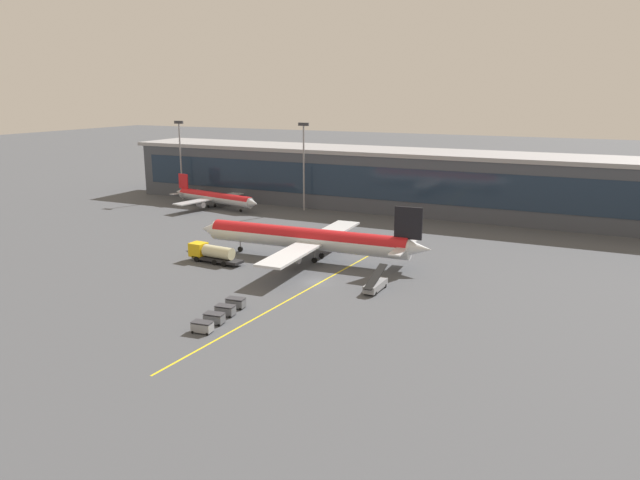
{
  "coord_description": "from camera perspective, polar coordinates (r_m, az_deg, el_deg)",
  "views": [
    {
      "loc": [
        41.17,
        -84.68,
        30.21
      ],
      "look_at": [
        -3.73,
        9.58,
        4.5
      ],
      "focal_mm": 34.04,
      "sensor_mm": 36.0,
      "label": 1
    }
  ],
  "objects": [
    {
      "name": "apron_light_mast_1",
      "position": [
        156.25,
        -1.54,
        7.58
      ],
      "size": [
        2.8,
        0.5,
        22.46
      ],
      "color": "gray",
      "rests_on": "ground_plane"
    },
    {
      "name": "terminal_building",
      "position": [
        154.46,
        15.04,
        5.0
      ],
      "size": [
        199.6,
        19.31,
        15.44
      ],
      "color": "#424751",
      "rests_on": "ground_plane"
    },
    {
      "name": "commuter_jet_far",
      "position": [
        163.28,
        -9.88,
        3.96
      ],
      "size": [
        30.48,
        24.41,
        8.1
      ],
      "color": "#B2B7BC",
      "rests_on": "ground_plane"
    },
    {
      "name": "belt_loader",
      "position": [
        94.69,
        5.23,
        -4.2
      ],
      "size": [
        2.04,
        6.92,
        3.49
      ],
      "color": "gray",
      "rests_on": "ground_plane"
    },
    {
      "name": "baggage_cart_2",
      "position": [
        85.28,
        -8.88,
        -6.53
      ],
      "size": [
        2.82,
        1.9,
        1.48
      ],
      "color": "#595B60",
      "rests_on": "ground_plane"
    },
    {
      "name": "ground_plane",
      "position": [
        98.89,
        -0.44,
        -3.95
      ],
      "size": [
        700.0,
        700.0,
        0.0
      ],
      "primitive_type": "plane",
      "color": "#47494F"
    },
    {
      "name": "fuel_tanker",
      "position": [
        111.23,
        -10.1,
        -1.21
      ],
      "size": [
        10.96,
        3.33,
        3.25
      ],
      "color": "#232326",
      "rests_on": "ground_plane"
    },
    {
      "name": "baggage_cart_3",
      "position": [
        87.94,
        -7.92,
        -5.85
      ],
      "size": [
        2.82,
        1.9,
        1.48
      ],
      "color": "#595B60",
      "rests_on": "ground_plane"
    },
    {
      "name": "apron_light_mast_0",
      "position": [
        177.4,
        -12.99,
        7.93
      ],
      "size": [
        2.8,
        0.5,
        22.12
      ],
      "color": "gray",
      "rests_on": "ground_plane"
    },
    {
      "name": "main_airliner",
      "position": [
        110.87,
        -1.15,
        0.13
      ],
      "size": [
        45.96,
        36.64,
        11.22
      ],
      "color": "silver",
      "rests_on": "ground_plane"
    },
    {
      "name": "baggage_cart_1",
      "position": [
        82.64,
        -9.91,
        -7.24
      ],
      "size": [
        2.82,
        1.9,
        1.48
      ],
      "color": "#595B60",
      "rests_on": "ground_plane"
    },
    {
      "name": "apron_lead_in_line",
      "position": [
        100.21,
        0.57,
        -3.71
      ],
      "size": [
        5.38,
        79.86,
        0.01
      ],
      "primitive_type": "cube",
      "rotation": [
        0.0,
        0.0,
        -0.06
      ],
      "color": "yellow",
      "rests_on": "ground_plane"
    },
    {
      "name": "baggage_cart_0",
      "position": [
        80.05,
        -11.0,
        -8.0
      ],
      "size": [
        2.82,
        1.9,
        1.48
      ],
      "color": "gray",
      "rests_on": "ground_plane"
    }
  ]
}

